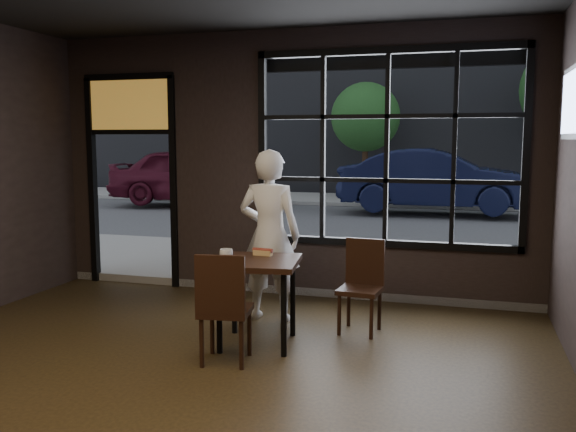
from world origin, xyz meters
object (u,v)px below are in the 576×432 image
(cafe_table, at_px, (258,302))
(navy_car, at_px, (436,180))
(chair_near, at_px, (226,307))
(man, at_px, (270,235))

(cafe_table, distance_m, navy_car, 10.50)
(cafe_table, bearing_deg, navy_car, 75.84)
(chair_near, relative_size, man, 0.54)
(chair_near, bearing_deg, man, -97.42)
(chair_near, distance_m, navy_car, 11.01)
(chair_near, height_order, navy_car, navy_car)
(cafe_table, relative_size, man, 0.45)
(man, bearing_deg, navy_car, -98.16)
(chair_near, xyz_separation_m, navy_car, (1.22, 10.93, 0.40))
(man, height_order, navy_car, man)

